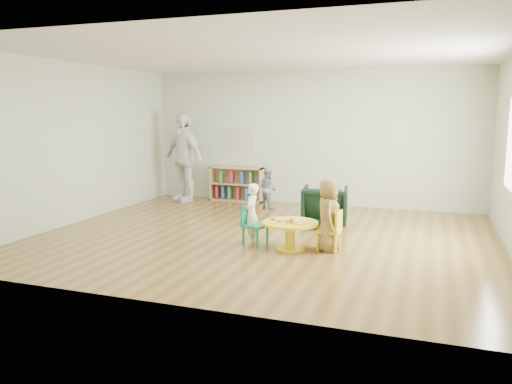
% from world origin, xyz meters
% --- Properties ---
extents(room, '(7.10, 7.00, 2.80)m').
position_xyz_m(room, '(0.01, 0.00, 1.89)').
color(room, brown).
rests_on(room, ground).
extents(activity_table, '(0.80, 0.80, 0.44)m').
position_xyz_m(activity_table, '(0.57, -0.58, 0.28)').
color(activity_table, yellow).
rests_on(activity_table, ground).
extents(kid_chair_left, '(0.39, 0.39, 0.59)m').
position_xyz_m(kid_chair_left, '(-0.01, -0.53, 0.32)').
color(kid_chair_left, '#17835A').
rests_on(kid_chair_left, ground).
extents(kid_chair_right, '(0.33, 0.33, 0.58)m').
position_xyz_m(kid_chair_right, '(1.15, -0.47, 0.31)').
color(kid_chair_right, yellow).
rests_on(kid_chair_right, ground).
extents(bookshelf, '(1.20, 0.30, 0.75)m').
position_xyz_m(bookshelf, '(-1.61, 2.86, 0.37)').
color(bookshelf, tan).
rests_on(bookshelf, ground).
extents(alphabet_poster, '(0.74, 0.01, 0.54)m').
position_xyz_m(alphabet_poster, '(-1.60, 2.98, 1.35)').
color(alphabet_poster, silver).
rests_on(alphabet_poster, ground).
extents(armchair, '(0.84, 0.86, 0.69)m').
position_xyz_m(armchair, '(0.74, 1.00, 0.35)').
color(armchair, black).
rests_on(armchair, ground).
extents(child_left, '(0.23, 0.34, 0.91)m').
position_xyz_m(child_left, '(-0.05, -0.49, 0.45)').
color(child_left, white).
rests_on(child_left, ground).
extents(child_right, '(0.42, 0.56, 1.03)m').
position_xyz_m(child_right, '(1.10, -0.49, 0.52)').
color(child_right, gold).
rests_on(child_right, ground).
extents(toddler, '(0.50, 0.47, 0.82)m').
position_xyz_m(toddler, '(-0.68, 2.22, 0.41)').
color(toddler, '#1C1B43').
rests_on(toddler, ground).
extents(adult_caretaker, '(1.22, 0.89, 1.93)m').
position_xyz_m(adult_caretaker, '(-2.67, 2.41, 0.96)').
color(adult_caretaker, white).
rests_on(adult_caretaker, ground).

